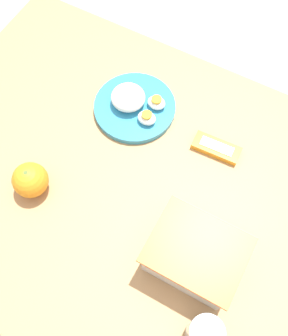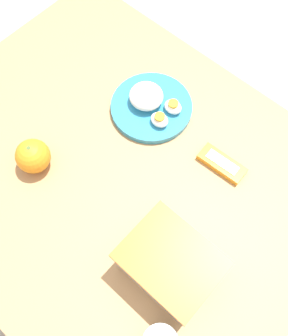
{
  "view_description": "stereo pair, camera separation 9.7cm",
  "coord_description": "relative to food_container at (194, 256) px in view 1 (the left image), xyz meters",
  "views": [
    {
      "loc": [
        -0.24,
        0.33,
        1.67
      ],
      "look_at": [
        -0.04,
        -0.04,
        0.79
      ],
      "focal_mm": 42.0,
      "sensor_mm": 36.0,
      "label": 1
    },
    {
      "loc": [
        -0.32,
        0.27,
        1.67
      ],
      "look_at": [
        -0.04,
        -0.04,
        0.79
      ],
      "focal_mm": 42.0,
      "sensor_mm": 36.0,
      "label": 2
    }
  ],
  "objects": [
    {
      "name": "drinking_glass",
      "position": [
        -0.09,
        0.13,
        -0.0
      ],
      "size": [
        0.07,
        0.07,
        0.09
      ],
      "color": "silver",
      "rests_on": "table"
    },
    {
      "name": "candy_bar",
      "position": [
        0.07,
        -0.29,
        -0.04
      ],
      "size": [
        0.13,
        0.06,
        0.02
      ],
      "color": "orange",
      "rests_on": "table"
    },
    {
      "name": "food_container",
      "position": [
        0.0,
        0.0,
        0.0
      ],
      "size": [
        0.2,
        0.16,
        0.11
      ],
      "color": "white",
      "rests_on": "table"
    },
    {
      "name": "orange_fruit",
      "position": [
        0.42,
        0.02,
        -0.0
      ],
      "size": [
        0.09,
        0.09,
        0.09
      ],
      "color": "orange",
      "rests_on": "table"
    },
    {
      "name": "ground_plane",
      "position": [
        0.25,
        -0.1,
        -0.81
      ],
      "size": [
        10.0,
        10.0,
        0.0
      ],
      "primitive_type": "plane",
      "color": "#B2A899"
    },
    {
      "name": "rice_plate",
      "position": [
        0.32,
        -0.3,
        -0.03
      ],
      "size": [
        0.22,
        0.22,
        0.07
      ],
      "color": "teal",
      "rests_on": "table"
    },
    {
      "name": "table",
      "position": [
        0.25,
        -0.1,
        -0.15
      ],
      "size": [
        1.14,
        0.88,
        0.76
      ],
      "color": "#AD7F51",
      "rests_on": "ground_plane"
    }
  ]
}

